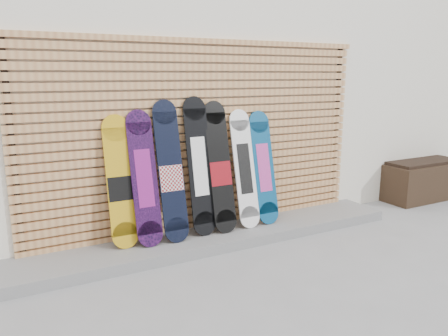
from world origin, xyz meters
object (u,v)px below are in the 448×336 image
(snowboard_3, at_px, (199,166))
(snowboard_5, at_px, (244,169))
(snowboard_0, at_px, (120,183))
(snowboard_1, at_px, (144,178))
(planter_box, at_px, (423,180))
(snowboard_2, at_px, (171,172))
(snowboard_6, at_px, (264,168))
(snowboard_4, at_px, (220,168))

(snowboard_3, height_order, snowboard_5, snowboard_3)
(snowboard_0, relative_size, snowboard_1, 0.97)
(planter_box, distance_m, snowboard_5, 3.27)
(snowboard_1, xyz_separation_m, snowboard_5, (1.23, -0.00, -0.02))
(snowboard_2, relative_size, snowboard_6, 1.13)
(snowboard_0, distance_m, snowboard_3, 0.90)
(snowboard_0, relative_size, snowboard_6, 1.02)
(snowboard_6, bearing_deg, snowboard_1, -179.83)
(planter_box, height_order, snowboard_2, snowboard_2)
(snowboard_0, distance_m, snowboard_4, 1.14)
(planter_box, bearing_deg, snowboard_4, -179.75)
(snowboard_1, bearing_deg, snowboard_4, -0.62)
(snowboard_3, distance_m, snowboard_4, 0.25)
(snowboard_4, bearing_deg, snowboard_0, 177.54)
(snowboard_5, bearing_deg, snowboard_4, -178.46)
(snowboard_1, bearing_deg, snowboard_2, -2.32)
(snowboard_0, xyz_separation_m, snowboard_3, (0.89, -0.03, 0.09))
(snowboard_1, bearing_deg, snowboard_5, -0.04)
(snowboard_5, xyz_separation_m, snowboard_6, (0.28, 0.01, -0.01))
(snowboard_5, bearing_deg, snowboard_6, 1.09)
(snowboard_3, distance_m, snowboard_5, 0.59)
(snowboard_3, height_order, snowboard_4, snowboard_3)
(planter_box, distance_m, snowboard_4, 3.60)
(snowboard_5, bearing_deg, snowboard_2, -179.31)
(snowboard_1, height_order, snowboard_4, snowboard_4)
(planter_box, xyz_separation_m, snowboard_2, (-4.16, -0.02, 0.57))
(planter_box, relative_size, snowboard_3, 0.87)
(planter_box, bearing_deg, snowboard_6, -179.98)
(snowboard_2, bearing_deg, planter_box, 0.24)
(snowboard_0, bearing_deg, snowboard_4, -2.46)
(snowboard_4, xyz_separation_m, snowboard_6, (0.61, 0.01, -0.06))
(snowboard_3, distance_m, snowboard_6, 0.86)
(snowboard_4, bearing_deg, snowboard_6, 1.34)
(snowboard_6, bearing_deg, snowboard_3, 179.39)
(snowboard_1, xyz_separation_m, snowboard_3, (0.65, 0.01, 0.06))
(snowboard_0, bearing_deg, snowboard_2, -5.45)
(snowboard_2, bearing_deg, snowboard_6, 0.78)
(snowboard_4, relative_size, snowboard_6, 1.10)
(snowboard_1, xyz_separation_m, snowboard_6, (1.51, 0.00, -0.04))
(snowboard_2, bearing_deg, snowboard_1, 177.68)
(snowboard_0, height_order, snowboard_3, snowboard_3)
(snowboard_2, relative_size, snowboard_5, 1.10)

